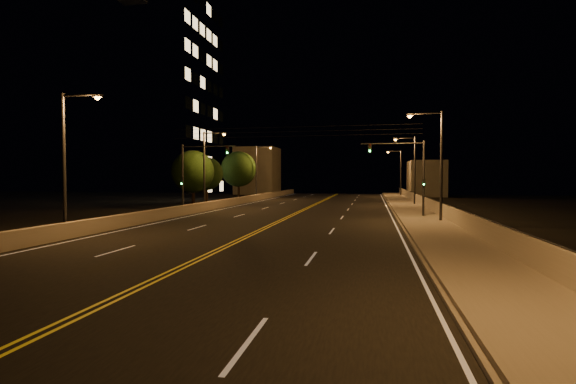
% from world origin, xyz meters
% --- Properties ---
extents(road, '(18.00, 120.00, 0.02)m').
position_xyz_m(road, '(0.00, 20.00, 0.01)').
color(road, black).
rests_on(road, ground).
extents(sidewalk, '(3.60, 120.00, 0.30)m').
position_xyz_m(sidewalk, '(10.80, 20.00, 0.15)').
color(sidewalk, gray).
rests_on(sidewalk, ground).
extents(curb, '(0.14, 120.00, 0.15)m').
position_xyz_m(curb, '(8.93, 20.00, 0.07)').
color(curb, gray).
rests_on(curb, ground).
extents(parapet_wall, '(0.30, 120.00, 1.00)m').
position_xyz_m(parapet_wall, '(12.45, 20.00, 0.80)').
color(parapet_wall, '#AFA392').
rests_on(parapet_wall, sidewalk).
extents(jersey_barrier, '(0.45, 120.00, 0.90)m').
position_xyz_m(jersey_barrier, '(-9.51, 20.00, 0.45)').
color(jersey_barrier, '#AFA392').
rests_on(jersey_barrier, ground).
extents(distant_building_right, '(6.00, 10.00, 6.37)m').
position_xyz_m(distant_building_right, '(16.50, 72.52, 3.18)').
color(distant_building_right, gray).
rests_on(distant_building_right, ground).
extents(distant_building_left, '(8.00, 8.00, 9.44)m').
position_xyz_m(distant_building_left, '(-16.00, 75.66, 4.72)').
color(distant_building_left, gray).
rests_on(distant_building_left, ground).
extents(parapet_rail, '(0.06, 120.00, 0.06)m').
position_xyz_m(parapet_rail, '(12.45, 20.00, 1.33)').
color(parapet_rail, black).
rests_on(parapet_rail, parapet_wall).
extents(lane_markings, '(17.32, 116.00, 0.00)m').
position_xyz_m(lane_markings, '(0.00, 19.93, 0.02)').
color(lane_markings, silver).
rests_on(lane_markings, road).
extents(streetlight_1, '(2.55, 0.28, 8.12)m').
position_xyz_m(streetlight_1, '(11.49, 24.85, 4.75)').
color(streetlight_1, '#2D2D33').
rests_on(streetlight_1, ground).
extents(streetlight_2, '(2.55, 0.28, 8.12)m').
position_xyz_m(streetlight_2, '(11.49, 43.85, 4.75)').
color(streetlight_2, '#2D2D33').
rests_on(streetlight_2, ground).
extents(streetlight_3, '(2.55, 0.28, 8.12)m').
position_xyz_m(streetlight_3, '(11.49, 68.18, 4.75)').
color(streetlight_3, '#2D2D33').
rests_on(streetlight_3, ground).
extents(streetlight_4, '(2.55, 0.28, 8.12)m').
position_xyz_m(streetlight_4, '(-9.89, 14.15, 4.75)').
color(streetlight_4, '#2D2D33').
rests_on(streetlight_4, ground).
extents(streetlight_5, '(2.55, 0.28, 8.12)m').
position_xyz_m(streetlight_5, '(-9.89, 34.29, 4.75)').
color(streetlight_5, '#2D2D33').
rests_on(streetlight_5, ground).
extents(streetlight_6, '(2.55, 0.28, 8.12)m').
position_xyz_m(streetlight_6, '(-9.89, 54.15, 4.75)').
color(streetlight_6, '#2D2D33').
rests_on(streetlight_6, ground).
extents(traffic_signal_right, '(5.11, 0.31, 6.34)m').
position_xyz_m(traffic_signal_right, '(10.02, 28.41, 3.99)').
color(traffic_signal_right, '#2D2D33').
rests_on(traffic_signal_right, ground).
extents(traffic_signal_left, '(5.11, 0.31, 6.34)m').
position_xyz_m(traffic_signal_left, '(-8.82, 28.41, 3.99)').
color(traffic_signal_left, '#2D2D33').
rests_on(traffic_signal_left, ground).
extents(overhead_wires, '(22.00, 0.03, 0.83)m').
position_xyz_m(overhead_wires, '(0.00, 29.50, 7.40)').
color(overhead_wires, black).
extents(building_tower, '(24.00, 15.00, 30.92)m').
position_xyz_m(building_tower, '(-28.50, 50.10, 14.89)').
color(building_tower, gray).
rests_on(building_tower, ground).
extents(tree_0, '(4.71, 4.71, 6.38)m').
position_xyz_m(tree_0, '(-12.59, 36.81, 4.02)').
color(tree_0, black).
rests_on(tree_0, ground).
extents(tree_1, '(4.55, 4.55, 6.17)m').
position_xyz_m(tree_1, '(-15.48, 47.59, 3.89)').
color(tree_1, black).
rests_on(tree_1, ground).
extents(tree_2, '(5.47, 5.47, 7.42)m').
position_xyz_m(tree_2, '(-13.31, 55.08, 4.67)').
color(tree_2, black).
rests_on(tree_2, ground).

